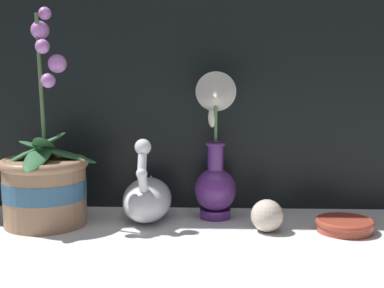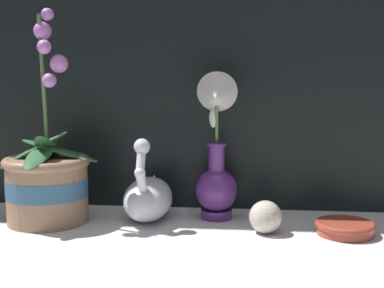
% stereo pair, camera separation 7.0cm
% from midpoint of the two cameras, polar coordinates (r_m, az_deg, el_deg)
% --- Properties ---
extents(ground_plane, '(2.80, 2.80, 0.00)m').
position_cam_midpoint_polar(ground_plane, '(1.04, -2.99, -10.32)').
color(ground_plane, silver).
extents(orchid_potted_plant, '(0.23, 0.23, 0.45)m').
position_cam_midpoint_polar(orchid_potted_plant, '(1.18, -17.08, -3.93)').
color(orchid_potted_plant, '#9E7556').
rests_on(orchid_potted_plant, ground_plane).
extents(swan_figurine, '(0.11, 0.20, 0.19)m').
position_cam_midpoint_polar(swan_figurine, '(1.17, -6.49, -5.64)').
color(swan_figurine, white).
rests_on(swan_figurine, ground_plane).
extents(blue_vase, '(0.09, 0.11, 0.32)m').
position_cam_midpoint_polar(blue_vase, '(1.16, 0.80, -1.60)').
color(blue_vase, '#602D7F').
rests_on(blue_vase, ground_plane).
extents(glass_sphere, '(0.07, 0.07, 0.07)m').
position_cam_midpoint_polar(glass_sphere, '(1.10, 6.19, -7.62)').
color(glass_sphere, beige).
rests_on(glass_sphere, ground_plane).
extents(amber_dish, '(0.12, 0.12, 0.03)m').
position_cam_midpoint_polar(amber_dish, '(1.13, 14.27, -8.31)').
color(amber_dish, '#A8422D').
rests_on(amber_dish, ground_plane).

